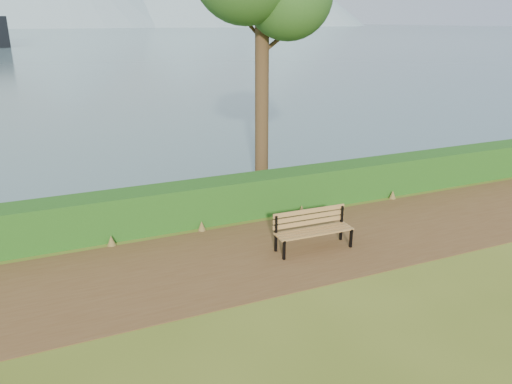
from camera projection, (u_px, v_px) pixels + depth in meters
name	position (u px, v px, depth m)	size (l,w,h in m)	color
ground	(281.00, 258.00, 10.55)	(140.00, 140.00, 0.00)	#52601B
path	(275.00, 252.00, 10.81)	(40.00, 3.40, 0.01)	brown
hedge	(236.00, 198.00, 12.64)	(32.00, 0.85, 1.00)	#1A4212
water	(38.00, 31.00, 235.79)	(700.00, 510.00, 0.00)	slate
bench	(312.00, 227.00, 10.84)	(1.75, 0.57, 0.87)	black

